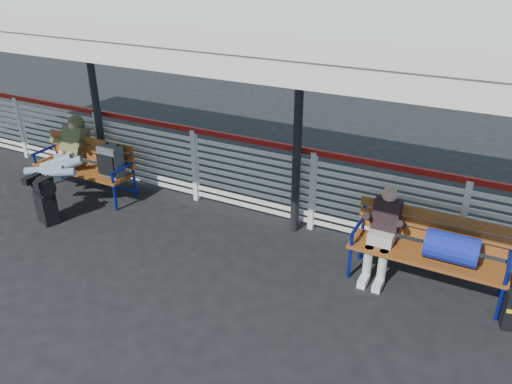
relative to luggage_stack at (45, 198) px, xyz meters
The scene contains 8 objects.
ground 1.63m from the luggage_stack, ahead, with size 60.00×60.00×0.00m, color black.
fence 2.28m from the luggage_stack, 46.45° to the left, with size 12.08×0.08×1.24m.
canopy 3.13m from the luggage_stack, 21.36° to the left, with size 12.60×3.60×3.16m.
luggage_stack is the anchor object (origin of this frame).
bench_left 1.05m from the luggage_stack, 88.30° to the left, with size 1.80×0.56×0.96m.
bench_right 5.51m from the luggage_stack, 10.34° to the left, with size 1.80×0.56×0.92m.
traveler_man 0.81m from the luggage_stack, 116.70° to the left, with size 0.93×1.64×0.77m.
companion_person 4.84m from the luggage_stack, 11.69° to the left, with size 0.32×0.66×1.15m.
Camera 1 is at (4.25, -4.09, 3.69)m, focal length 35.00 mm.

